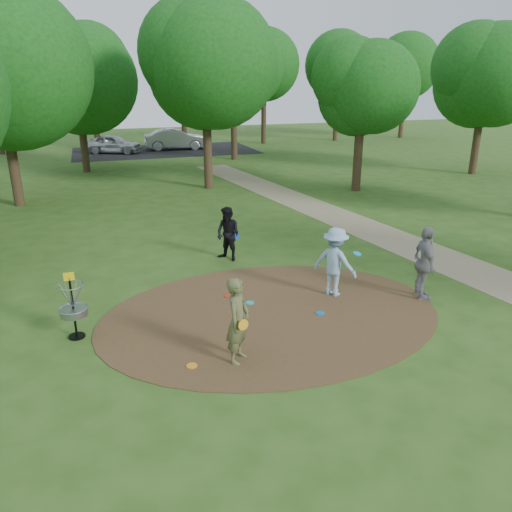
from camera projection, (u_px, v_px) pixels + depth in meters
name	position (u px, v px, depth m)	size (l,w,h in m)	color
ground	(272.00, 314.00, 12.16)	(100.00, 100.00, 0.00)	#2D5119
dirt_clearing	(272.00, 314.00, 12.16)	(8.40, 8.40, 0.02)	#47301C
footpath	(441.00, 259.00, 15.88)	(2.00, 40.00, 0.01)	#8C7A5B
parking_lot	(165.00, 151.00, 39.55)	(14.00, 8.00, 0.01)	black
player_observer_with_disc	(238.00, 320.00, 9.87)	(0.74, 0.79, 1.80)	brown
player_throwing_with_disc	(335.00, 262.00, 12.95)	(1.43, 1.36, 1.84)	#8BB1D0
player_walking_with_disc	(228.00, 234.00, 15.52)	(1.00, 1.05, 1.70)	black
player_waiting_with_disc	(424.00, 263.00, 12.71)	(0.76, 1.22, 1.94)	gray
disc_ground_cyan	(250.00, 303.00, 12.71)	(0.22, 0.22, 0.02)	#17ADBC
disc_ground_blue	(320.00, 313.00, 12.13)	(0.22, 0.22, 0.02)	#0B6DC1
disc_ground_red	(228.00, 296.00, 13.10)	(0.22, 0.22, 0.02)	red
car_left	(113.00, 144.00, 37.93)	(1.68, 4.17, 1.42)	#A9ADB1
car_right	(176.00, 139.00, 39.92)	(1.73, 4.96, 1.64)	#97989E
disc_ground_orange	(192.00, 366.00, 9.92)	(0.22, 0.22, 0.02)	orange
disc_golf_basket	(72.00, 301.00, 10.79)	(0.63, 0.63, 1.54)	black
tree_ring	(204.00, 82.00, 19.57)	(36.90, 45.57, 9.11)	#332316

